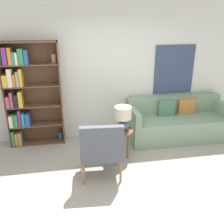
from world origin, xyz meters
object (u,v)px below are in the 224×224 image
at_px(bookshelf, 25,94).
at_px(side_table, 121,134).
at_px(table_lamp, 123,116).
at_px(couch, 177,123).
at_px(armchair, 102,148).

height_order(bookshelf, side_table, bookshelf).
xyz_separation_m(bookshelf, table_lamp, (1.75, -0.81, -0.26)).
bearing_deg(side_table, bookshelf, 153.65).
height_order(bookshelf, couch, bookshelf).
bearing_deg(armchair, bookshelf, 131.61).
relative_size(bookshelf, armchair, 2.09).
bearing_deg(couch, side_table, -156.14).
bearing_deg(bookshelf, table_lamp, -24.87).
relative_size(bookshelf, table_lamp, 4.73).
relative_size(couch, table_lamp, 4.81).
xyz_separation_m(armchair, couch, (1.78, 1.19, -0.23)).
bearing_deg(side_table, armchair, -125.85).
distance_m(bookshelf, side_table, 1.99).
relative_size(bookshelf, couch, 0.99).
height_order(bookshelf, table_lamp, bookshelf).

